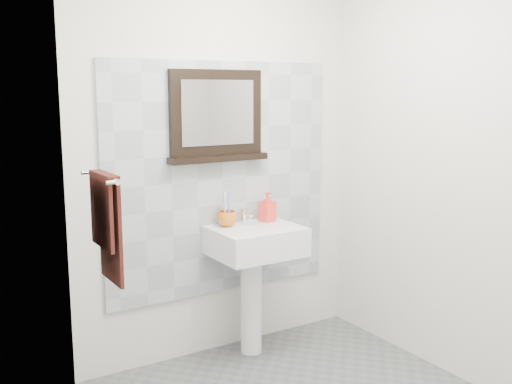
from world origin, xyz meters
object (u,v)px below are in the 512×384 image
pedestal_sink (255,255)px  framed_mirror (216,118)px  toothbrush_cup (227,219)px  soap_dispenser (267,207)px  hand_towel (107,219)px

pedestal_sink → framed_mirror: bearing=132.1°
pedestal_sink → toothbrush_cup: pedestal_sink is taller
toothbrush_cup → soap_dispenser: 0.30m
toothbrush_cup → soap_dispenser: soap_dispenser is taller
pedestal_sink → hand_towel: (-1.06, -0.32, 0.42)m
hand_towel → toothbrush_cup: bearing=25.2°
toothbrush_cup → hand_towel: bearing=-154.8°
pedestal_sink → toothbrush_cup: 0.29m
framed_mirror → hand_towel: bearing=-150.3°
soap_dispenser → hand_towel: 1.30m
toothbrush_cup → soap_dispenser: bearing=-2.3°
pedestal_sink → hand_towel: hand_towel is taller
toothbrush_cup → pedestal_sink: bearing=-37.7°
soap_dispenser → hand_towel: bearing=-173.0°
pedestal_sink → hand_towel: 1.18m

